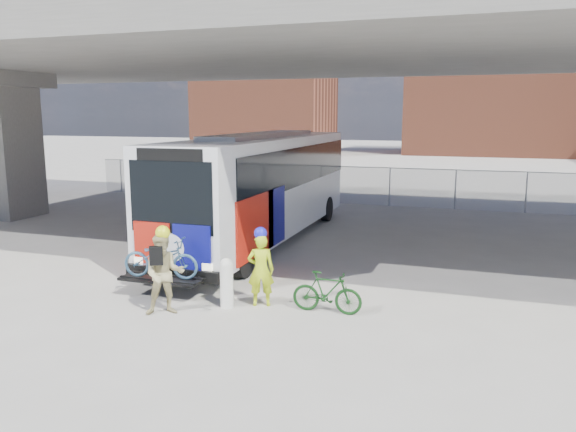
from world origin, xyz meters
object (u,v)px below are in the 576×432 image
at_px(bollard, 227,281).
at_px(bike_parked, 327,292).
at_px(cyclist_tan, 164,273).
at_px(bus, 262,180).
at_px(cyclist_hivis, 261,268).

xyz_separation_m(bollard, bike_parked, (2.24, 0.37, -0.14)).
bearing_deg(cyclist_tan, bus, 65.15).
bearing_deg(bus, bike_parked, -57.73).
distance_m(bollard, bike_parked, 2.27).
xyz_separation_m(bollard, cyclist_tan, (-1.09, -0.83, 0.32)).
xyz_separation_m(cyclist_hivis, bike_parked, (1.55, 0.00, -0.41)).
bearing_deg(cyclist_hivis, cyclist_tan, 14.57).
bearing_deg(cyclist_tan, cyclist_hivis, 4.21).
height_order(bollard, cyclist_hivis, cyclist_hivis).
bearing_deg(cyclist_tan, bike_parked, -10.06).
height_order(bus, cyclist_hivis, bus).
xyz_separation_m(bus, cyclist_tan, (0.67, -7.51, -1.18)).
relative_size(bollard, cyclist_tan, 0.58).
height_order(cyclist_tan, bike_parked, cyclist_tan).
height_order(cyclist_hivis, bike_parked, cyclist_hivis).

